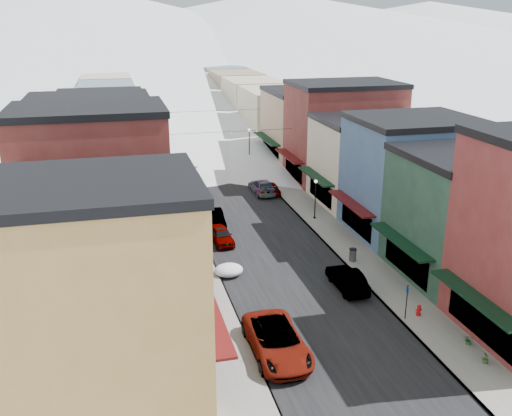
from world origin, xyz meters
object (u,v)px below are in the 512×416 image
car_green_sedan (347,279)px  streetlamp_near (315,194)px  car_silver_sedan (221,235)px  trash_can (353,255)px  car_white_suv (277,341)px  car_dark_hatch (214,219)px  fire_hydrant (419,310)px

car_green_sedan → streetlamp_near: streetlamp_near is taller
car_silver_sedan → trash_can: 11.45m
car_white_suv → car_dark_hatch: 21.63m
fire_hydrant → streetlamp_near: size_ratio=0.20×
car_white_suv → car_silver_sedan: (0.12, 17.63, -0.19)m
car_white_suv → fire_hydrant: size_ratio=8.53×
car_green_sedan → trash_can: (2.24, 4.17, -0.10)m
car_white_suv → trash_can: (9.48, 11.01, -0.23)m
car_silver_sedan → car_green_sedan: (7.11, -10.79, 0.06)m
car_silver_sedan → streetlamp_near: size_ratio=1.08×
car_silver_sedan → fire_hydrant: bearing=-61.1°
fire_hydrant → streetlamp_near: (-0.20, 19.38, 2.08)m
car_green_sedan → fire_hydrant: bearing=120.7°
car_white_suv → car_silver_sedan: 17.63m
car_green_sedan → trash_can: size_ratio=4.55×
car_dark_hatch → streetlamp_near: (9.75, -0.37, 1.79)m
trash_can → car_dark_hatch: bearing=131.1°
car_white_suv → car_green_sedan: car_white_suv is taller
car_dark_hatch → streetlamp_near: size_ratio=1.24×
fire_hydrant → streetlamp_near: streetlamp_near is taller
car_dark_hatch → car_white_suv: bearing=-89.6°
car_green_sedan → fire_hydrant: size_ratio=6.16×
car_silver_sedan → car_dark_hatch: bearing=85.0°
car_green_sedan → trash_can: car_green_sedan is taller
car_white_suv → trash_can: car_white_suv is taller
car_white_suv → car_dark_hatch: size_ratio=1.36×
car_dark_hatch → trash_can: bearing=-48.0°
car_green_sedan → streetlamp_near: bearing=-100.7°
car_dark_hatch → car_green_sedan: 16.37m
car_white_suv → car_silver_sedan: bearing=89.5°
car_silver_sedan → car_dark_hatch: (0.10, 4.00, 0.08)m
car_silver_sedan → fire_hydrant: car_silver_sedan is taller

